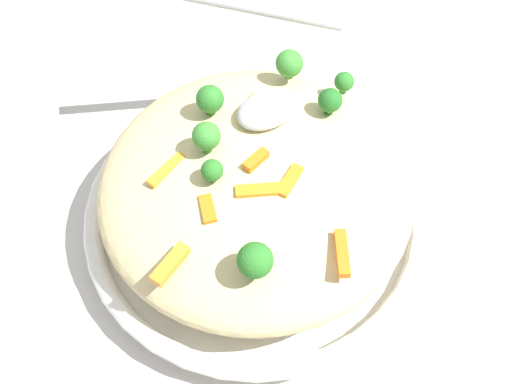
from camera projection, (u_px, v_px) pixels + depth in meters
name	position (u px, v px, depth m)	size (l,w,h in m)	color
ground_plane	(256.00, 230.00, 0.66)	(2.40, 2.40, 0.00)	beige
serving_bowl	(256.00, 219.00, 0.65)	(0.32, 0.32, 0.04)	white
pasta_mound	(256.00, 189.00, 0.60)	(0.28, 0.28, 0.08)	#DBC689
carrot_piece_0	(251.00, 161.00, 0.57)	(0.02, 0.01, 0.01)	orange
carrot_piece_1	(342.00, 253.00, 0.53)	(0.04, 0.01, 0.01)	orange
carrot_piece_2	(208.00, 209.00, 0.55)	(0.03, 0.01, 0.01)	orange
carrot_piece_3	(290.00, 181.00, 0.56)	(0.03, 0.01, 0.01)	orange
carrot_piece_4	(170.00, 264.00, 0.52)	(0.04, 0.01, 0.01)	orange
carrot_piece_5	(264.00, 103.00, 0.61)	(0.03, 0.01, 0.01)	orange
carrot_piece_6	(261.00, 191.00, 0.56)	(0.04, 0.01, 0.01)	orange
carrot_piece_7	(166.00, 170.00, 0.57)	(0.04, 0.01, 0.01)	orange
broccoli_floret_0	(209.00, 100.00, 0.59)	(0.02, 0.02, 0.03)	#296820
broccoli_floret_1	(344.00, 82.00, 0.61)	(0.02, 0.02, 0.02)	#296820
broccoli_floret_2	(330.00, 101.00, 0.60)	(0.02, 0.02, 0.03)	#205B1C
broccoli_floret_3	(289.00, 64.00, 0.62)	(0.03, 0.03, 0.03)	#377928
broccoli_floret_4	(255.00, 261.00, 0.51)	(0.03, 0.03, 0.03)	#296820
broccoli_floret_5	(212.00, 171.00, 0.55)	(0.02, 0.02, 0.02)	#296820
broccoli_floret_6	(206.00, 137.00, 0.57)	(0.02, 0.02, 0.03)	#377928
serving_spoon	(258.00, 66.00, 0.60)	(0.18, 0.15, 0.09)	#B7B7BC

